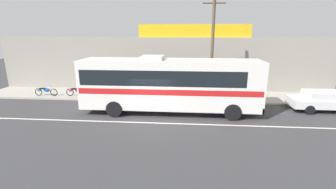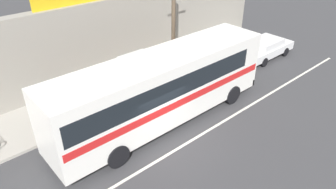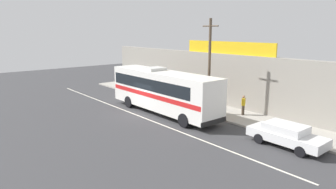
{
  "view_description": "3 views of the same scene",
  "coord_description": "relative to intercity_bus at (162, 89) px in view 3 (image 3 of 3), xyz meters",
  "views": [
    {
      "loc": [
        2.18,
        -13.78,
        5.3
      ],
      "look_at": [
        0.91,
        1.69,
        1.11
      ],
      "focal_mm": 25.08,
      "sensor_mm": 36.0,
      "label": 1
    },
    {
      "loc": [
        -7.25,
        -8.6,
        9.29
      ],
      "look_at": [
        1.85,
        1.76,
        1.02
      ],
      "focal_mm": 33.54,
      "sensor_mm": 36.0,
      "label": 2
    },
    {
      "loc": [
        20.18,
        -13.9,
        6.86
      ],
      "look_at": [
        1.13,
        1.77,
        1.55
      ],
      "focal_mm": 31.88,
      "sensor_mm": 36.0,
      "label": 3
    }
  ],
  "objects": [
    {
      "name": "pedestrian_near_shop",
      "position": [
        5.02,
        4.4,
        -0.99
      ],
      "size": [
        0.3,
        0.48,
        1.62
      ],
      "color": "brown",
      "rests_on": "sidewalk_slab"
    },
    {
      "name": "storefront_billboard",
      "position": [
        1.72,
        6.12,
        3.28
      ],
      "size": [
        9.74,
        0.12,
        1.1
      ],
      "primitive_type": "cube",
      "color": "gold",
      "rests_on": "storefront_facade"
    },
    {
      "name": "utility_pole",
      "position": [
        2.97,
        2.48,
        2.04
      ],
      "size": [
        1.6,
        0.22,
        7.66
      ],
      "color": "brown",
      "rests_on": "sidewalk_slab"
    },
    {
      "name": "motorcycle_green",
      "position": [
        -7.77,
        2.95,
        -1.5
      ],
      "size": [
        1.96,
        0.56,
        0.94
      ],
      "color": "black",
      "rests_on": "sidewalk_slab"
    },
    {
      "name": "ground_plane",
      "position": [
        -1.0,
        -1.23,
        -2.07
      ],
      "size": [
        70.0,
        70.0,
        0.0
      ],
      "primitive_type": "plane",
      "color": "#3A3A3D"
    },
    {
      "name": "storefront_facade",
      "position": [
        -1.0,
        6.12,
        0.33
      ],
      "size": [
        30.0,
        0.7,
        4.8
      ],
      "primitive_type": "cube",
      "color": "gray",
      "rests_on": "ground_plane"
    },
    {
      "name": "parked_car",
      "position": [
        10.57,
        1.16,
        -1.33
      ],
      "size": [
        4.54,
        1.9,
        1.37
      ],
      "color": "silver",
      "rests_on": "ground_plane"
    },
    {
      "name": "sidewalk_slab",
      "position": [
        -1.0,
        3.97,
        -2.0
      ],
      "size": [
        30.0,
        3.6,
        0.14
      ],
      "primitive_type": "cube",
      "color": "#A8A399",
      "rests_on": "ground_plane"
    },
    {
      "name": "road_center_stripe",
      "position": [
        -1.0,
        -2.03,
        -2.06
      ],
      "size": [
        30.0,
        0.14,
        0.01
      ],
      "primitive_type": "cube",
      "color": "silver",
      "rests_on": "ground_plane"
    },
    {
      "name": "motorcycle_blue",
      "position": [
        -10.43,
        2.84,
        -1.5
      ],
      "size": [
        1.95,
        0.56,
        0.94
      ],
      "color": "black",
      "rests_on": "sidewalk_slab"
    },
    {
      "name": "intercity_bus",
      "position": [
        0.0,
        0.0,
        0.0
      ],
      "size": [
        11.6,
        2.62,
        3.78
      ],
      "color": "white",
      "rests_on": "ground_plane"
    },
    {
      "name": "pedestrian_far_left",
      "position": [
        -3.97,
        4.45,
        -0.96
      ],
      "size": [
        0.3,
        0.48,
        1.66
      ],
      "color": "navy",
      "rests_on": "sidewalk_slab"
    }
  ]
}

